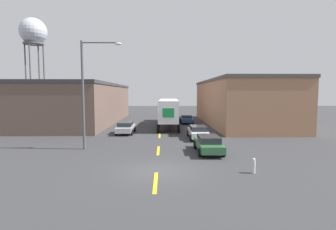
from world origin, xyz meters
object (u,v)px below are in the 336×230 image
object	(u,v)px
street_lamp	(88,87)
parked_car_right_mid	(198,132)
water_tower	(33,33)
semi_truck	(169,110)
fire_hydrant	(254,166)
parked_car_right_far	(186,119)
parked_car_left_far	(126,127)
parked_car_right_near	(208,143)

from	to	relation	value
street_lamp	parked_car_right_mid	bearing A→B (deg)	26.56
water_tower	semi_truck	bearing A→B (deg)	-34.32
water_tower	fire_hydrant	distance (m)	55.53
parked_car_right_far	parked_car_left_far	xyz separation A→B (m)	(-7.95, -10.18, 0.00)
parked_car_right_near	parked_car_right_mid	xyz separation A→B (m)	(0.00, 6.28, 0.00)
parked_car_right_mid	parked_car_right_near	bearing A→B (deg)	-90.00
semi_truck	parked_car_right_near	distance (m)	17.46
semi_truck	parked_car_right_near	bearing A→B (deg)	-79.41
semi_truck	street_lamp	world-z (taller)	street_lamp
semi_truck	parked_car_left_far	distance (m)	8.99
parked_car_right_far	parked_car_left_far	distance (m)	12.91
parked_car_left_far	water_tower	bearing A→B (deg)	131.00
parked_car_left_far	parked_car_right_mid	bearing A→B (deg)	-24.81
semi_truck	street_lamp	bearing A→B (deg)	-112.56
parked_car_left_far	parked_car_right_mid	size ratio (longest dim) A/B	1.00
parked_car_left_far	parked_car_right_mid	world-z (taller)	same
parked_car_left_far	street_lamp	bearing A→B (deg)	-102.08
water_tower	fire_hydrant	bearing A→B (deg)	-52.03
parked_car_right_mid	parked_car_left_far	bearing A→B (deg)	155.19
street_lamp	fire_hydrant	distance (m)	14.18
parked_car_right_far	parked_car_right_mid	world-z (taller)	same
parked_car_right_mid	street_lamp	bearing A→B (deg)	-153.44
parked_car_right_far	parked_car_right_near	bearing A→B (deg)	-90.00
semi_truck	parked_car_right_far	bearing A→B (deg)	47.89
fire_hydrant	parked_car_right_far	bearing A→B (deg)	93.83
parked_car_right_far	parked_car_right_near	distance (m)	20.13
parked_car_right_far	parked_car_right_near	world-z (taller)	same
parked_car_right_near	parked_car_right_far	bearing A→B (deg)	90.00
parked_car_left_far	street_lamp	size ratio (longest dim) A/B	0.53
parked_car_right_mid	parked_car_right_far	bearing A→B (deg)	90.00
parked_car_left_far	water_tower	distance (m)	38.63
parked_car_right_mid	street_lamp	world-z (taller)	street_lamp
semi_truck	parked_car_right_mid	distance (m)	11.35
parked_car_right_near	street_lamp	world-z (taller)	street_lamp
parked_car_left_far	parked_car_right_mid	distance (m)	8.76
parked_car_right_near	water_tower	distance (m)	50.43
water_tower	street_lamp	size ratio (longest dim) A/B	2.28
parked_car_left_far	fire_hydrant	world-z (taller)	parked_car_left_far
street_lamp	parked_car_left_far	bearing A→B (deg)	77.92
semi_truck	water_tower	size ratio (longest dim) A/B	0.78
water_tower	parked_car_right_mid	bearing A→B (deg)	-44.22
parked_car_right_near	parked_car_right_mid	size ratio (longest dim) A/B	1.00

